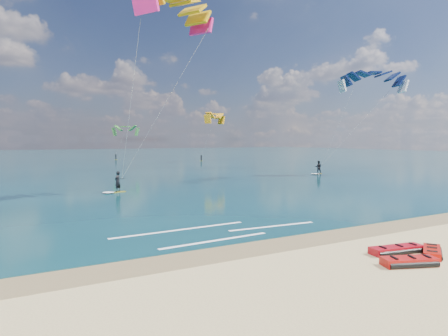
% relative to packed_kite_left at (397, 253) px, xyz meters
% --- Properties ---
extents(ground, '(320.00, 320.00, 0.00)m').
position_rel_packed_kite_left_xyz_m(ground, '(-5.68, 40.83, 0.00)').
color(ground, tan).
rests_on(ground, ground).
extents(wet_sand_strip, '(320.00, 2.40, 0.01)m').
position_rel_packed_kite_left_xyz_m(wet_sand_strip, '(-5.68, 3.83, 0.00)').
color(wet_sand_strip, brown).
rests_on(wet_sand_strip, ground).
extents(sea, '(320.00, 200.00, 0.04)m').
position_rel_packed_kite_left_xyz_m(sea, '(-5.68, 104.83, 0.02)').
color(sea, '#092D34').
rests_on(sea, ground).
extents(packed_kite_left, '(2.95, 1.52, 0.38)m').
position_rel_packed_kite_left_xyz_m(packed_kite_left, '(0.00, 0.00, 0.00)').
color(packed_kite_left, '#AF0914').
rests_on(packed_kite_left, ground).
extents(packed_kite_mid, '(2.66, 1.90, 0.40)m').
position_rel_packed_kite_left_xyz_m(packed_kite_mid, '(-1.12, -1.46, 0.00)').
color(packed_kite_mid, red).
rests_on(packed_kite_mid, ground).
extents(packed_kite_right, '(2.31, 2.02, 0.37)m').
position_rel_packed_kite_left_xyz_m(packed_kite_right, '(1.06, -1.00, 0.00)').
color(packed_kite_right, '#BE1408').
rests_on(packed_kite_right, ground).
extents(kitesurfer_main, '(10.85, 9.30, 18.92)m').
position_rel_packed_kite_left_xyz_m(kitesurfer_main, '(-3.88, 23.65, 9.80)').
color(kitesurfer_main, yellow).
rests_on(kitesurfer_main, sea).
extents(kitesurfer_far, '(13.41, 8.62, 16.42)m').
position_rel_packed_kite_left_xyz_m(kitesurfer_far, '(28.08, 30.14, 8.46)').
color(kitesurfer_far, '#B78D1B').
rests_on(kitesurfer_far, sea).
extents(shoreline_foam, '(12.02, 3.65, 0.01)m').
position_rel_packed_kite_left_xyz_m(shoreline_foam, '(-5.21, 7.46, 0.05)').
color(shoreline_foam, white).
rests_on(shoreline_foam, ground).
extents(distant_kites, '(72.94, 35.80, 12.94)m').
position_rel_packed_kite_left_xyz_m(distant_kites, '(-13.19, 80.82, 5.57)').
color(distant_kites, '#39832F').
rests_on(distant_kites, ground).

